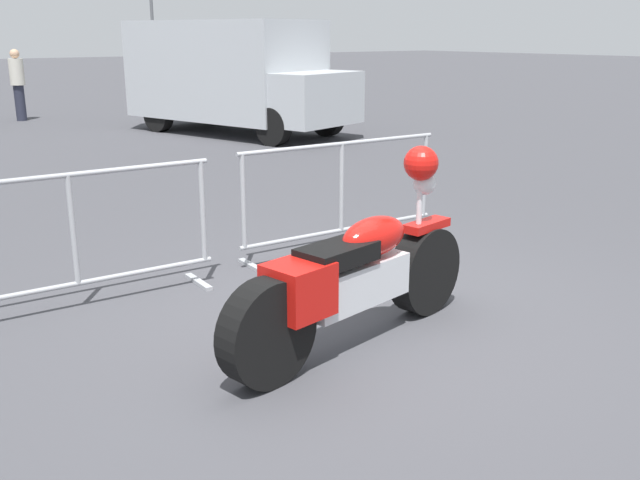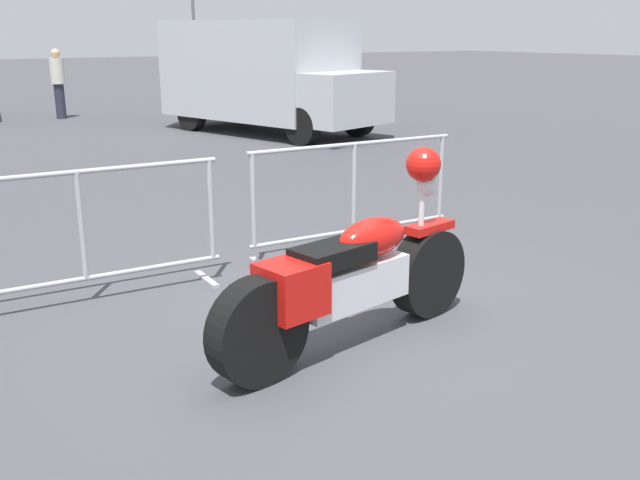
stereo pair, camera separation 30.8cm
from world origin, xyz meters
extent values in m
plane|color=#424247|center=(0.00, 0.00, 0.00)|extent=(120.00, 120.00, 0.00)
cylinder|color=black|center=(0.54, -0.14, 0.33)|extent=(0.69, 0.30, 0.67)
cylinder|color=black|center=(-1.05, -0.42, 0.33)|extent=(0.69, 0.30, 0.67)
cube|color=silver|center=(-0.25, -0.28, 0.44)|extent=(0.91, 0.40, 0.29)
ellipsoid|color=red|center=(-0.07, -0.25, 0.73)|extent=(0.62, 0.37, 0.27)
cube|color=black|center=(-0.44, -0.31, 0.69)|extent=(0.58, 0.38, 0.13)
cube|color=red|center=(-0.78, -0.38, 0.54)|extent=(0.43, 0.39, 0.33)
cube|color=red|center=(0.54, -0.14, 0.69)|extent=(0.44, 0.22, 0.06)
cylinder|color=silver|center=(0.44, -0.16, 0.83)|extent=(0.05, 0.05, 0.47)
sphere|color=silver|center=(0.49, -0.15, 1.01)|extent=(0.17, 0.17, 0.17)
sphere|color=red|center=(0.44, -0.16, 1.17)|extent=(0.25, 0.25, 0.25)
cylinder|color=#9EA0A5|center=(-1.55, 1.51, 1.05)|extent=(2.24, 0.15, 0.04)
cylinder|color=#9EA0A5|center=(-1.55, 1.51, 0.20)|extent=(2.24, 0.15, 0.04)
cylinder|color=#9EA0A5|center=(-1.55, 1.51, 0.62)|extent=(0.05, 0.05, 0.85)
cylinder|color=#9EA0A5|center=(-0.48, 1.46, 0.62)|extent=(0.05, 0.05, 0.85)
cube|color=#9EA0A5|center=(-0.55, 1.46, 0.01)|extent=(0.08, 0.44, 0.03)
cylinder|color=#9EA0A5|center=(1.04, 1.51, 1.05)|extent=(2.24, 0.15, 0.04)
cylinder|color=#9EA0A5|center=(1.04, 1.51, 0.20)|extent=(2.24, 0.15, 0.04)
cylinder|color=#9EA0A5|center=(-0.02, 1.56, 0.62)|extent=(0.05, 0.05, 0.85)
cylinder|color=#9EA0A5|center=(1.04, 1.51, 0.62)|extent=(0.05, 0.05, 0.85)
cylinder|color=#9EA0A5|center=(2.11, 1.46, 0.62)|extent=(0.05, 0.05, 0.85)
cube|color=#9EA0A5|center=(0.05, 1.56, 0.01)|extent=(0.08, 0.44, 0.03)
cube|color=#9EA0A5|center=(2.04, 1.46, 0.01)|extent=(0.08, 0.44, 0.03)
cube|color=#B2B7BC|center=(4.44, 9.81, 1.31)|extent=(3.03, 4.49, 2.00)
cube|color=#B2B7BC|center=(5.11, 7.40, 0.84)|extent=(2.07, 1.38, 1.00)
cylinder|color=black|center=(5.81, 8.02, 0.36)|extent=(0.43, 0.76, 0.72)
cylinder|color=black|center=(4.20, 7.56, 0.36)|extent=(0.43, 0.76, 0.72)
cylinder|color=black|center=(4.92, 11.19, 0.36)|extent=(0.43, 0.76, 0.72)
cylinder|color=black|center=(3.31, 10.74, 0.36)|extent=(0.43, 0.76, 0.72)
cylinder|color=#262838|center=(1.47, 14.62, 0.42)|extent=(0.30, 0.30, 0.85)
cylinder|color=beige|center=(1.47, 14.62, 1.16)|extent=(0.43, 0.43, 0.62)
sphere|color=tan|center=(1.47, 14.62, 1.58)|extent=(0.22, 0.22, 0.22)
cylinder|color=#ADA89E|center=(7.70, 15.43, 0.07)|extent=(3.56, 3.56, 0.14)
cylinder|color=#38662D|center=(7.70, 15.43, 0.15)|extent=(3.28, 3.28, 0.02)
sphere|color=#1E511E|center=(6.98, 15.21, 0.62)|extent=(1.13, 1.13, 1.13)
sphere|color=#33702D|center=(7.98, 15.70, 0.58)|extent=(1.04, 1.04, 1.04)
sphere|color=#3D7A38|center=(7.54, 15.39, 0.51)|extent=(0.87, 0.87, 0.87)
cylinder|color=#595B60|center=(8.86, 23.26, 2.75)|extent=(0.12, 0.12, 5.50)
camera|label=1|loc=(-3.14, -3.77, 2.06)|focal=40.00mm
camera|label=2|loc=(-2.89, -3.94, 2.06)|focal=40.00mm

